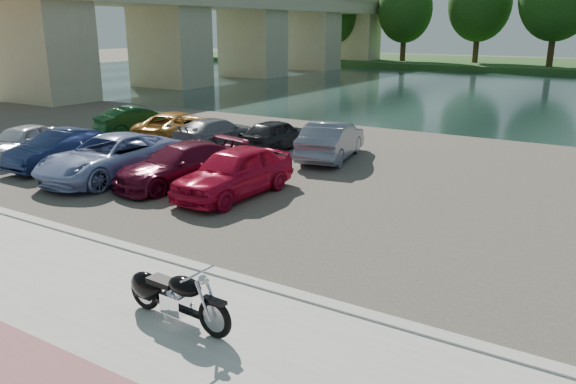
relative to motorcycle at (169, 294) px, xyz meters
name	(u,v)px	position (x,y,z in m)	size (l,w,h in m)	color
ground	(166,326)	(-0.01, -0.11, -0.56)	(200.00, 200.00, 0.00)	#595447
promenade	(121,351)	(-0.01, -1.11, -0.51)	(60.00, 6.00, 0.10)	#B4B2A9
kerb	(237,280)	(-0.01, 1.89, -0.49)	(60.00, 0.30, 0.14)	#B4B2A9
parking_lot	(401,181)	(-0.01, 10.89, -0.54)	(60.00, 18.00, 0.04)	#48413A
river	(542,95)	(-0.01, 39.89, -0.56)	(120.00, 40.00, 0.00)	#172927
bridge	(247,20)	(-28.01, 40.91, 4.96)	(7.00, 56.00, 8.55)	tan
motorcycle	(169,294)	(0.00, 0.00, 0.00)	(2.33, 0.75, 1.05)	black
car_0	(21,142)	(-13.58, 6.25, 0.12)	(1.52, 3.77, 1.28)	#B6B9C3
car_1	(62,149)	(-11.07, 6.18, 0.14)	(1.40, 4.03, 1.33)	#172348
car_2	(111,157)	(-8.34, 6.06, 0.20)	(2.39, 5.17, 1.44)	#8A99C9
car_3	(181,165)	(-5.83, 6.68, 0.13)	(1.83, 4.50, 1.31)	#580C23
car_4	(234,172)	(-3.63, 6.61, 0.22)	(1.74, 4.33, 1.47)	#BA0C2F
car_5	(138,120)	(-13.66, 12.36, 0.12)	(1.37, 3.92, 1.29)	#0F3819
car_6	(178,126)	(-10.88, 12.05, 0.13)	(2.17, 4.70, 1.31)	#BE7D2B
car_7	(216,132)	(-8.62, 11.92, 0.09)	(1.71, 4.21, 1.22)	gray
car_8	(276,134)	(-6.18, 12.80, 0.11)	(1.49, 3.71, 1.26)	black
car_9	(331,140)	(-3.46, 12.49, 0.20)	(1.53, 4.39, 1.45)	slate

